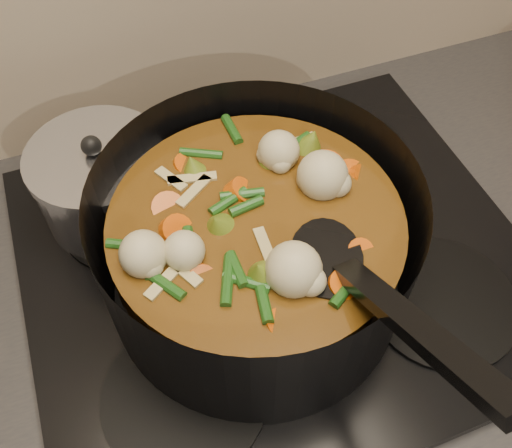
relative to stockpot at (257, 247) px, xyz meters
name	(u,v)px	position (x,y,z in m)	size (l,w,h in m)	color
counter	(270,392)	(0.04, 0.03, -0.55)	(2.64, 0.64, 0.91)	brown
stovetop	(277,261)	(0.04, 0.03, -0.09)	(0.62, 0.54, 0.03)	black
stockpot	(257,247)	(0.00, 0.00, 0.00)	(0.39, 0.49, 0.25)	black
saucepan	(104,184)	(-0.14, 0.17, -0.02)	(0.17, 0.17, 0.14)	silver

